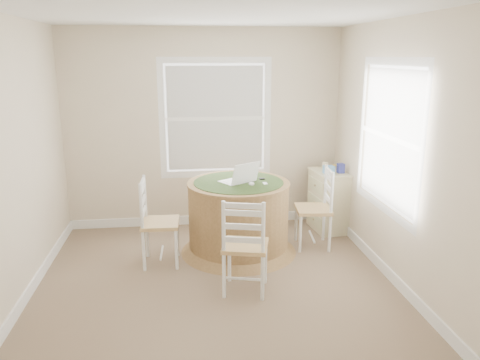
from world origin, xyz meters
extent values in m
cube|color=#7B634E|center=(0.00, 0.00, -0.01)|extent=(3.60, 3.60, 0.02)
cube|color=white|center=(0.00, 0.00, 2.61)|extent=(3.60, 3.60, 0.02)
cube|color=beige|center=(0.00, 1.81, 1.30)|extent=(3.60, 0.02, 2.60)
cube|color=beige|center=(0.00, -1.81, 1.30)|extent=(3.60, 0.02, 2.60)
cube|color=beige|center=(-1.81, 0.00, 1.30)|extent=(0.02, 3.60, 2.60)
cube|color=beige|center=(1.81, 0.00, 1.30)|extent=(0.02, 3.60, 2.60)
cube|color=white|center=(0.00, 1.79, 0.06)|extent=(3.60, 0.02, 0.12)
cube|color=white|center=(-1.79, 0.00, 0.06)|extent=(0.02, 3.60, 0.12)
cube|color=white|center=(1.79, 0.00, 0.06)|extent=(0.02, 3.60, 0.12)
cylinder|color=olive|center=(0.33, 0.80, 0.46)|extent=(1.16, 1.16, 0.75)
cone|color=olive|center=(0.33, 0.80, 0.04)|extent=(1.36, 1.36, 0.08)
cylinder|color=olive|center=(0.33, 0.80, 0.83)|extent=(1.18, 1.18, 0.03)
cylinder|color=#374E21|center=(0.33, 0.80, 0.84)|extent=(1.03, 1.03, 0.01)
cone|color=#374E21|center=(0.33, 0.80, 0.79)|extent=(1.14, 1.14, 0.10)
cube|color=white|center=(0.32, 0.83, 0.85)|extent=(0.45, 0.41, 0.02)
cube|color=silver|center=(0.32, 0.83, 0.86)|extent=(0.33, 0.28, 0.00)
cube|color=black|center=(0.40, 0.70, 0.97)|extent=(0.35, 0.26, 0.24)
ellipsoid|color=white|center=(0.46, 0.68, 0.86)|extent=(0.07, 0.11, 0.04)
cube|color=#B7BABF|center=(0.62, 0.69, 0.85)|extent=(0.05, 0.09, 0.02)
cube|color=black|center=(0.62, 0.88, 0.85)|extent=(0.06, 0.05, 0.02)
cube|color=beige|center=(1.62, 1.37, 0.39)|extent=(0.47, 0.61, 0.77)
cube|color=beige|center=(1.62, 1.37, 0.79)|extent=(0.51, 0.64, 0.02)
cube|color=#C2C390|center=(1.40, 1.34, 0.15)|extent=(0.06, 0.48, 0.17)
cube|color=#C2C390|center=(1.40, 1.34, 0.39)|extent=(0.06, 0.48, 0.17)
cube|color=#C2C390|center=(1.40, 1.34, 0.62)|extent=(0.06, 0.48, 0.17)
cube|color=#5D9CD6|center=(1.54, 1.24, 0.85)|extent=(0.13, 0.13, 0.10)
cube|color=gold|center=(1.64, 1.45, 0.83)|extent=(0.16, 0.12, 0.06)
cube|color=#34399C|center=(1.71, 1.27, 0.86)|extent=(0.09, 0.09, 0.12)
cylinder|color=beige|center=(1.57, 1.50, 0.84)|extent=(0.07, 0.07, 0.09)
camera|label=1|loc=(-0.30, -4.31, 2.24)|focal=35.00mm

